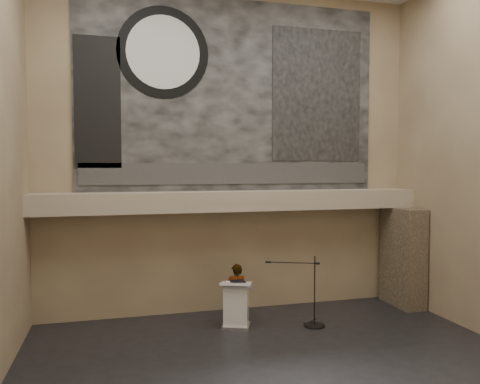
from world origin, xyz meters
name	(u,v)px	position (x,y,z in m)	size (l,w,h in m)	color
floor	(284,371)	(0.00, 0.00, 0.00)	(10.00, 10.00, 0.00)	black
wall_back	(232,151)	(0.00, 4.00, 4.25)	(10.00, 0.02, 8.50)	#7D654F
wall_front	(427,124)	(0.00, -4.00, 4.25)	(10.00, 0.02, 8.50)	#7D654F
soffit	(236,201)	(0.00, 3.60, 2.95)	(10.00, 0.80, 0.50)	gray
sprinkler_left	(174,213)	(-1.60, 3.55, 2.67)	(0.04, 0.04, 0.06)	#B2893D
sprinkler_right	(305,210)	(1.90, 3.55, 2.67)	(0.04, 0.04, 0.06)	#B2893D
banner	(232,96)	(0.00, 3.97, 5.70)	(8.00, 0.05, 5.00)	black
banner_text_strip	(233,174)	(0.00, 3.93, 3.65)	(7.76, 0.02, 0.55)	#2C2C2C
banner_clock_rim	(163,52)	(-1.80, 3.93, 6.70)	(2.30, 2.30, 0.02)	black
banner_clock_face	(163,52)	(-1.80, 3.91, 6.70)	(1.84, 1.84, 0.02)	silver
banner_building_print	(317,95)	(2.40, 3.93, 5.80)	(2.60, 0.02, 3.60)	black
banner_brick_print	(98,102)	(-3.40, 3.93, 5.40)	(1.10, 0.02, 3.20)	black
stone_pier	(403,257)	(4.65, 3.15, 1.35)	(0.60, 1.40, 2.70)	#413528
lectern	(236,305)	(-0.28, 2.53, 0.55)	(0.86, 0.74, 1.14)	silver
binder	(238,282)	(-0.24, 2.50, 1.12)	(0.32, 0.26, 0.04)	black
papers	(232,282)	(-0.37, 2.54, 1.10)	(0.22, 0.30, 0.01)	white
speaker_person	(236,293)	(-0.17, 2.94, 0.73)	(0.53, 0.35, 1.45)	white
mic_stand	(313,315)	(1.54, 2.19, 0.25)	(1.35, 0.72, 1.69)	black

